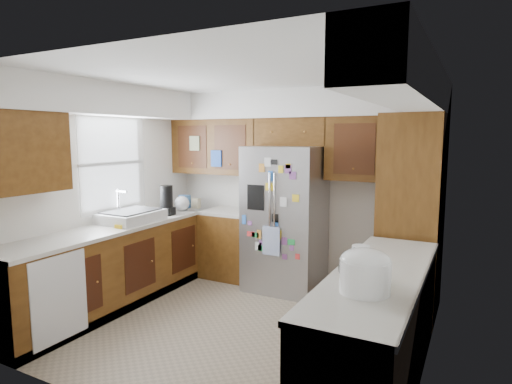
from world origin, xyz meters
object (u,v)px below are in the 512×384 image
rice_cooker (365,270)px  paper_towel (360,265)px  pantry (411,216)px  fridge (285,219)px

rice_cooker → paper_towel: bearing=115.0°
pantry → fridge: pantry is taller
pantry → fridge: size_ratio=1.19×
rice_cooker → paper_towel: 0.15m
pantry → rice_cooker: pantry is taller
pantry → rice_cooker: (-0.00, -2.10, -0.01)m
rice_cooker → paper_towel: rice_cooker is taller
rice_cooker → fridge: bearing=124.9°
fridge → paper_towel: size_ratio=6.71×
pantry → paper_towel: 1.96m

